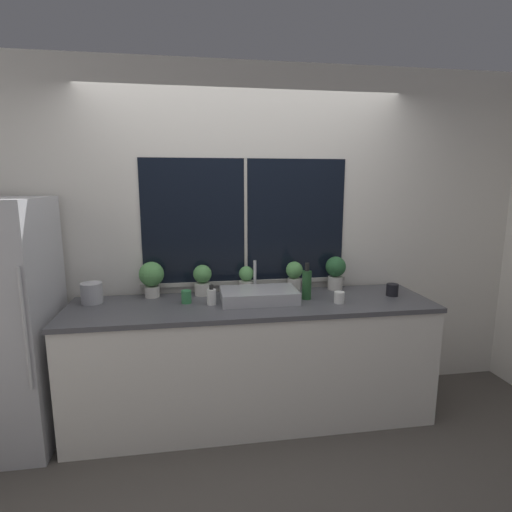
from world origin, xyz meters
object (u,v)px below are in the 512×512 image
(potted_plant_center, at_px, (246,279))
(mug_green, at_px, (186,297))
(potted_plant_far_left, at_px, (152,277))
(potted_plant_right, at_px, (294,275))
(potted_plant_far_right, at_px, (336,271))
(bottle_tall, at_px, (307,284))
(kettle, at_px, (92,292))
(sink, at_px, (259,295))
(soap_bottle, at_px, (211,296))
(potted_plant_left, at_px, (202,279))
(mug_white, at_px, (339,297))
(mug_black, at_px, (392,290))

(potted_plant_center, xyz_separation_m, mug_green, (-0.47, -0.20, -0.06))
(potted_plant_far_left, xyz_separation_m, potted_plant_right, (1.13, -0.00, -0.03))
(potted_plant_right, xyz_separation_m, potted_plant_far_right, (0.35, 0.00, 0.02))
(bottle_tall, relative_size, kettle, 1.66)
(potted_plant_center, relative_size, kettle, 1.30)
(mug_green, bearing_deg, sink, -3.46)
(potted_plant_far_right, bearing_deg, potted_plant_center, 180.00)
(kettle, bearing_deg, sink, -6.63)
(sink, height_order, potted_plant_far_left, potted_plant_far_left)
(potted_plant_right, bearing_deg, mug_green, -166.79)
(potted_plant_right, bearing_deg, soap_bottle, -158.60)
(potted_plant_far_left, height_order, potted_plant_center, potted_plant_far_left)
(potted_plant_far_right, xyz_separation_m, bottle_tall, (-0.31, -0.24, -0.04))
(sink, distance_m, potted_plant_far_right, 0.73)
(bottle_tall, distance_m, mug_green, 0.91)
(potted_plant_left, bearing_deg, potted_plant_far_left, 180.00)
(sink, relative_size, mug_white, 6.63)
(soap_bottle, bearing_deg, bottle_tall, 2.42)
(potted_plant_far_left, bearing_deg, bottle_tall, -11.52)
(potted_plant_right, relative_size, potted_plant_far_right, 0.89)
(potted_plant_far_left, bearing_deg, soap_bottle, -31.10)
(potted_plant_far_right, relative_size, bottle_tall, 0.98)
(sink, distance_m, mug_black, 1.06)
(mug_black, xyz_separation_m, mug_green, (-1.59, 0.05, 0.00))
(potted_plant_far_left, relative_size, potted_plant_center, 1.26)
(potted_plant_left, bearing_deg, mug_black, -9.84)
(potted_plant_left, distance_m, potted_plant_center, 0.35)
(mug_white, bearing_deg, potted_plant_left, 159.09)
(potted_plant_center, distance_m, potted_plant_right, 0.39)
(potted_plant_far_left, bearing_deg, potted_plant_center, 0.00)
(mug_white, bearing_deg, kettle, 171.03)
(soap_bottle, bearing_deg, mug_white, -6.68)
(bottle_tall, height_order, mug_white, bottle_tall)
(potted_plant_far_left, xyz_separation_m, potted_plant_center, (0.74, 0.00, -0.05))
(sink, distance_m, potted_plant_right, 0.42)
(potted_plant_far_right, relative_size, mug_green, 2.89)
(potted_plant_left, height_order, mug_white, potted_plant_left)
(mug_white, xyz_separation_m, kettle, (-1.80, 0.28, 0.04))
(potted_plant_right, relative_size, soap_bottle, 1.66)
(potted_plant_far_right, height_order, bottle_tall, bottle_tall)
(potted_plant_center, height_order, mug_white, potted_plant_center)
(potted_plant_far_left, distance_m, mug_white, 1.43)
(sink, relative_size, soap_bottle, 3.84)
(mug_white, bearing_deg, potted_plant_right, 123.13)
(sink, distance_m, mug_green, 0.54)
(sink, xyz_separation_m, soap_bottle, (-0.35, -0.03, 0.02))
(sink, xyz_separation_m, mug_black, (1.06, -0.02, 0.00))
(potted_plant_left, bearing_deg, kettle, -173.41)
(potted_plant_right, xyz_separation_m, bottle_tall, (0.04, -0.24, -0.02))
(soap_bottle, relative_size, mug_green, 1.54)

